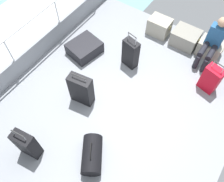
{
  "coord_description": "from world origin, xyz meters",
  "views": [
    {
      "loc": [
        1.2,
        -2.11,
        4.13
      ],
      "look_at": [
        -0.19,
        -0.07,
        0.25
      ],
      "focal_mm": 37.59,
      "sensor_mm": 36.0,
      "label": 1
    }
  ],
  "objects": [
    {
      "name": "cargo_crate_1",
      "position": [
        0.37,
        2.15,
        0.18
      ],
      "size": [
        0.63,
        0.5,
        0.37
      ],
      "color": "gray",
      "rests_on": "ground_plane"
    },
    {
      "name": "ground_plane",
      "position": [
        0.0,
        0.0,
        -0.03
      ],
      "size": [
        4.4,
        5.2,
        0.06
      ],
      "primitive_type": "cube",
      "color": "gray"
    },
    {
      "name": "passenger_seated",
      "position": [
        0.97,
        1.99,
        0.55
      ],
      "size": [
        0.34,
        0.66,
        1.06
      ],
      "color": "#26598C",
      "rests_on": "ground_plane"
    },
    {
      "name": "duffel_bag",
      "position": [
        0.23,
        -1.29,
        0.17
      ],
      "size": [
        0.64,
        0.73,
        0.49
      ],
      "color": "black",
      "rests_on": "ground_plane"
    },
    {
      "name": "sea_wake",
      "position": [
        -3.6,
        0.0,
        -0.34
      ],
      "size": [
        12.0,
        12.0,
        0.01
      ],
      "color": "#6B99A8",
      "rests_on": "ground_plane"
    },
    {
      "name": "gunwale_port",
      "position": [
        -2.17,
        0.0,
        0.23
      ],
      "size": [
        0.06,
        5.2,
        0.45
      ],
      "primitive_type": "cube",
      "color": "gray",
      "rests_on": "ground_plane"
    },
    {
      "name": "suitcase_4",
      "position": [
        -0.36,
        0.89,
        0.35
      ],
      "size": [
        0.38,
        0.26,
        0.88
      ],
      "color": "black",
      "rests_on": "ground_plane"
    },
    {
      "name": "suitcase_1",
      "position": [
        1.31,
        1.25,
        0.3
      ],
      "size": [
        0.39,
        0.3,
        0.77
      ],
      "color": "#B70C1E",
      "rests_on": "ground_plane"
    },
    {
      "name": "suitcase_2",
      "position": [
        -0.74,
        -1.8,
        0.34
      ],
      "size": [
        0.39,
        0.25,
        0.82
      ],
      "color": "black",
      "rests_on": "ground_plane"
    },
    {
      "name": "suitcase_0",
      "position": [
        -0.65,
        -0.44,
        0.36
      ],
      "size": [
        0.47,
        0.28,
        0.8
      ],
      "color": "black",
      "rests_on": "ground_plane"
    },
    {
      "name": "railing_port",
      "position": [
        -2.17,
        0.0,
        0.78
      ],
      "size": [
        0.04,
        4.2,
        1.02
      ],
      "color": "silver",
      "rests_on": "ground_plane"
    },
    {
      "name": "cargo_crate_2",
      "position": [
        0.97,
        2.17,
        0.18
      ],
      "size": [
        0.56,
        0.4,
        0.36
      ],
      "color": "#9E9989",
      "rests_on": "ground_plane"
    },
    {
      "name": "suitcase_3",
      "position": [
        -1.4,
        0.59,
        0.14
      ],
      "size": [
        0.72,
        0.79,
        0.28
      ],
      "color": "black",
      "rests_on": "ground_plane"
    },
    {
      "name": "cargo_crate_0",
      "position": [
        -0.3,
        2.12,
        0.21
      ],
      "size": [
        0.55,
        0.39,
        0.41
      ],
      "color": "#9E9989",
      "rests_on": "ground_plane"
    }
  ]
}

